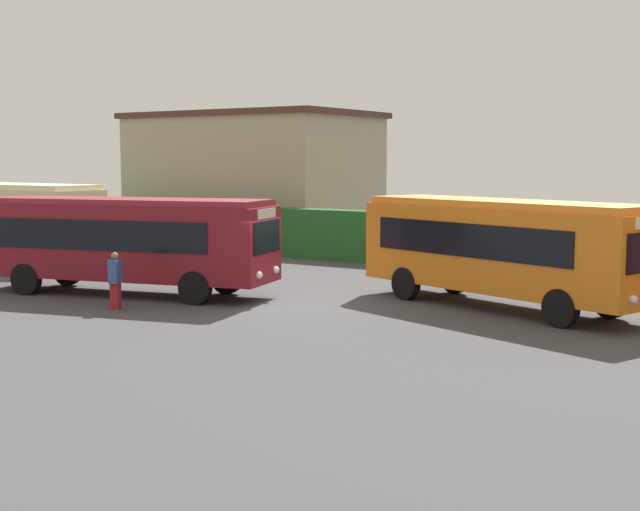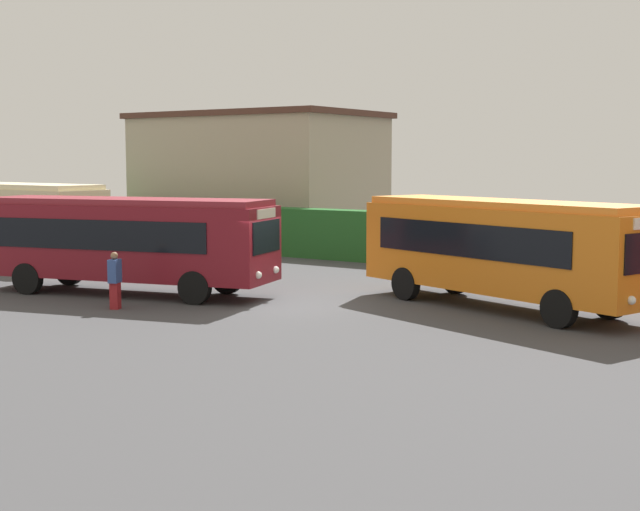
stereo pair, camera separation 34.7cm
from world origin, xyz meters
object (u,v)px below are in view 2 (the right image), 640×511
(bus_cream, at_px, (8,216))
(person_center, at_px, (115,279))
(bus_orange, at_px, (502,247))
(person_left, at_px, (161,254))
(bus_maroon, at_px, (127,239))
(person_right, at_px, (572,269))

(bus_cream, height_order, person_center, bus_cream)
(bus_orange, relative_size, person_center, 5.77)
(bus_cream, distance_m, person_left, 9.36)
(bus_maroon, distance_m, person_left, 3.97)
(person_right, bearing_deg, bus_cream, -53.58)
(person_right, bearing_deg, bus_maroon, -30.49)
(person_left, height_order, person_right, person_right)
(bus_cream, xyz_separation_m, bus_orange, (22.05, 0.04, -0.08))
(bus_maroon, height_order, person_right, bus_maroon)
(person_right, bearing_deg, person_left, -46.22)
(person_left, height_order, person_center, person_left)
(bus_maroon, height_order, bus_orange, bus_orange)
(bus_cream, xyz_separation_m, person_center, (12.93, -6.13, -1.01))
(bus_maroon, relative_size, person_center, 6.02)
(bus_maroon, height_order, person_left, bus_maroon)
(bus_cream, relative_size, person_left, 6.28)
(person_left, relative_size, person_center, 1.00)
(bus_cream, relative_size, bus_maroon, 1.04)
(bus_maroon, distance_m, person_right, 13.94)
(bus_maroon, xyz_separation_m, person_left, (-1.84, 3.40, -0.90))
(bus_orange, xyz_separation_m, person_right, (0.97, 3.26, -0.91))
(bus_maroon, relative_size, person_right, 5.82)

